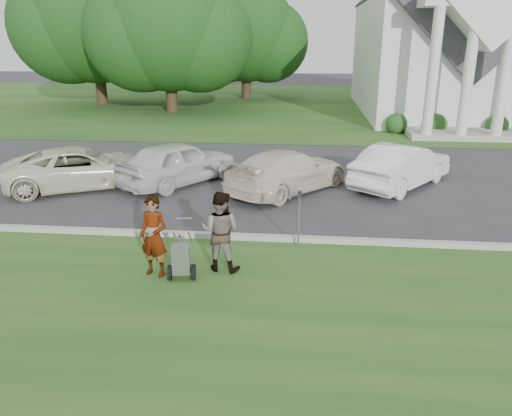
# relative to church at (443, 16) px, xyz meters

# --- Properties ---
(ground) EXTENTS (120.00, 120.00, 0.00)m
(ground) POSITION_rel_church_xyz_m (-9.00, -23.11, -5.94)
(ground) COLOR #333335
(ground) RESTS_ON ground
(grass_strip) EXTENTS (80.00, 7.00, 0.01)m
(grass_strip) POSITION_rel_church_xyz_m (-9.00, -26.11, -5.93)
(grass_strip) COLOR #1F501B
(grass_strip) RESTS_ON ground
(church_lawn) EXTENTS (80.00, 30.00, 0.01)m
(church_lawn) POSITION_rel_church_xyz_m (-9.00, 3.89, -5.93)
(church_lawn) COLOR #1F501B
(church_lawn) RESTS_ON ground
(curb) EXTENTS (80.00, 0.18, 0.15)m
(curb) POSITION_rel_church_xyz_m (-9.00, -22.56, -5.86)
(curb) COLOR #9E9E93
(curb) RESTS_ON ground
(church) EXTENTS (9.19, 19.00, 24.10)m
(church) POSITION_rel_church_xyz_m (0.00, 0.00, 0.00)
(church) COLOR white
(church) RESTS_ON ground
(tree_left) EXTENTS (10.63, 8.40, 9.71)m
(tree_left) POSITION_rel_church_xyz_m (-17.01, -1.13, -0.83)
(tree_left) COLOR #332316
(tree_left) RESTS_ON ground
(tree_far) EXTENTS (11.64, 9.20, 10.73)m
(tree_far) POSITION_rel_church_xyz_m (-23.01, 1.87, -0.25)
(tree_far) COLOR #332316
(tree_far) RESTS_ON ground
(tree_back) EXTENTS (9.61, 7.60, 8.89)m
(tree_back) POSITION_rel_church_xyz_m (-13.01, 6.87, -1.21)
(tree_back) COLOR #332316
(tree_back) RESTS_ON ground
(striping_cart) EXTENTS (0.60, 1.14, 1.02)m
(striping_cart) POSITION_rel_church_xyz_m (-10.59, -24.77, -5.50)
(striping_cart) COLOR black
(striping_cart) RESTS_ON ground
(person_left) EXTENTS (0.71, 0.57, 1.71)m
(person_left) POSITION_rel_church_xyz_m (-11.17, -24.63, -5.09)
(person_left) COLOR #999999
(person_left) RESTS_ON ground
(person_right) EXTENTS (0.93, 0.77, 1.72)m
(person_right) POSITION_rel_church_xyz_m (-9.87, -24.23, -5.08)
(person_right) COLOR #999999
(person_right) RESTS_ON ground
(parking_meter_near) EXTENTS (0.10, 0.09, 1.42)m
(parking_meter_near) POSITION_rel_church_xyz_m (-8.25, -22.88, -5.04)
(parking_meter_near) COLOR gray
(parking_meter_near) RESTS_ON ground
(car_a) EXTENTS (5.24, 4.14, 1.32)m
(car_a) POSITION_rel_church_xyz_m (-15.43, -18.64, -5.28)
(car_a) COLOR beige
(car_a) RESTS_ON ground
(car_b) EXTENTS (3.90, 4.52, 1.47)m
(car_b) POSITION_rel_church_xyz_m (-12.37, -17.87, -5.21)
(car_b) COLOR silver
(car_b) RESTS_ON ground
(car_c) EXTENTS (4.32, 4.77, 1.34)m
(car_c) POSITION_rel_church_xyz_m (-8.69, -18.36, -5.27)
(car_c) COLOR beige
(car_c) RESTS_ON ground
(car_d) EXTENTS (3.81, 4.36, 1.43)m
(car_d) POSITION_rel_church_xyz_m (-4.99, -17.48, -5.23)
(car_d) COLOR white
(car_d) RESTS_ON ground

